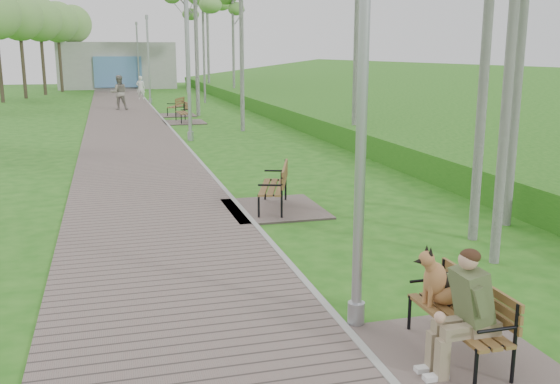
{
  "coord_description": "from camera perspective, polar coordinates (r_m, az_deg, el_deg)",
  "views": [
    {
      "loc": [
        -2.54,
        -7.63,
        3.19
      ],
      "look_at": [
        -0.04,
        1.42,
        1.07
      ],
      "focal_mm": 40.0,
      "sensor_mm": 36.0,
      "label": 1
    }
  ],
  "objects": [
    {
      "name": "lamp_post_near",
      "position": [
        6.97,
        7.47,
        6.56
      ],
      "size": [
        0.2,
        0.2,
        5.25
      ],
      "color": "#A3A5AB",
      "rests_on": "ground"
    },
    {
      "name": "bench_third",
      "position": [
        29.14,
        -8.83,
        6.69
      ],
      "size": [
        1.85,
        2.05,
        1.13
      ],
      "color": "#73635D",
      "rests_on": "ground"
    },
    {
      "name": "bench_far",
      "position": [
        32.51,
        -9.49,
        7.28
      ],
      "size": [
        1.85,
        2.05,
        1.13
      ],
      "color": "#73635D",
      "rests_on": "ground"
    },
    {
      "name": "lamp_post_second",
      "position": [
        22.95,
        -8.38,
        11.32
      ],
      "size": [
        0.22,
        0.22,
        5.74
      ],
      "color": "#A3A5AB",
      "rests_on": "ground"
    },
    {
      "name": "bench_second",
      "position": [
        12.81,
        -0.64,
        -0.69
      ],
      "size": [
        1.91,
        2.13,
        1.17
      ],
      "color": "#73635D",
      "rests_on": "ground"
    },
    {
      "name": "lamp_post_third",
      "position": [
        40.4,
        -11.92,
        11.49
      ],
      "size": [
        0.21,
        0.21,
        5.39
      ],
      "color": "#A3A5AB",
      "rests_on": "ground"
    },
    {
      "name": "ground",
      "position": [
        8.65,
        2.8,
        -8.93
      ],
      "size": [
        120.0,
        120.0,
        0.0
      ],
      "primitive_type": "plane",
      "color": "#236415",
      "rests_on": "ground"
    },
    {
      "name": "lamp_post_far",
      "position": [
        55.83,
        -12.85,
        11.84
      ],
      "size": [
        0.22,
        0.22,
        5.66
      ],
      "color": "#A3A5AB",
      "rests_on": "ground"
    },
    {
      "name": "pedestrian_far",
      "position": [
        36.2,
        -14.51,
        8.78
      ],
      "size": [
        0.97,
        0.77,
        1.93
      ],
      "primitive_type": "imported",
      "rotation": [
        0.0,
        0.0,
        3.19
      ],
      "color": "gray",
      "rests_on": "ground"
    },
    {
      "name": "walkway",
      "position": [
        29.31,
        -13.86,
        6.13
      ],
      "size": [
        3.5,
        67.0,
        0.04
      ],
      "primitive_type": "cube",
      "color": "#73635D",
      "rests_on": "ground"
    },
    {
      "name": "building_north",
      "position": [
        58.63,
        -14.68,
        11.13
      ],
      "size": [
        10.0,
        5.2,
        4.0
      ],
      "color": "#9E9E99",
      "rests_on": "ground"
    },
    {
      "name": "embankment",
      "position": [
        31.38,
        12.36,
        6.58
      ],
      "size": [
        14.0,
        70.0,
        1.6
      ],
      "primitive_type": "cube",
      "color": "#4D932B",
      "rests_on": "ground"
    },
    {
      "name": "pedestrian_near",
      "position": [
        43.67,
        -12.62,
        9.27
      ],
      "size": [
        0.66,
        0.51,
        1.61
      ],
      "primitive_type": "imported",
      "rotation": [
        0.0,
        0.0,
        2.91
      ],
      "color": "white",
      "rests_on": "ground"
    },
    {
      "name": "kerb",
      "position": [
        29.41,
        -10.44,
        6.32
      ],
      "size": [
        0.1,
        67.0,
        0.05
      ],
      "primitive_type": "cube",
      "color": "#999993",
      "rests_on": "ground"
    },
    {
      "name": "birch_distant_a",
      "position": [
        50.98,
        -8.7,
        16.6
      ],
      "size": [
        2.4,
        2.4,
        8.63
      ],
      "color": "silver",
      "rests_on": "ground"
    },
    {
      "name": "bench_main",
      "position": [
        6.9,
        15.76,
        -11.38
      ],
      "size": [
        1.75,
        1.94,
        1.53
      ],
      "color": "#73635D",
      "rests_on": "ground"
    }
  ]
}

